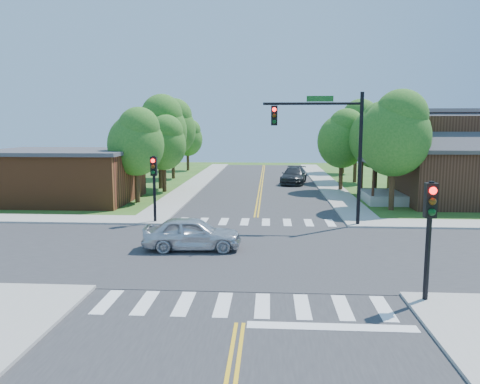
# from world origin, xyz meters

# --- Properties ---
(ground) EXTENTS (100.00, 100.00, 0.00)m
(ground) POSITION_xyz_m (0.00, 0.00, 0.00)
(ground) COLOR #2C5A1C
(ground) RESTS_ON ground
(road_ns) EXTENTS (10.00, 90.00, 0.04)m
(road_ns) POSITION_xyz_m (0.00, 0.00, 0.02)
(road_ns) COLOR #2D2D30
(road_ns) RESTS_ON ground
(road_ew) EXTENTS (90.00, 10.00, 0.04)m
(road_ew) POSITION_xyz_m (0.00, 0.00, 0.03)
(road_ew) COLOR #2D2D30
(road_ew) RESTS_ON ground
(intersection_patch) EXTENTS (10.20, 10.20, 0.06)m
(intersection_patch) POSITION_xyz_m (0.00, 0.00, 0.00)
(intersection_patch) COLOR #2D2D30
(intersection_patch) RESTS_ON ground
(sidewalk_ne) EXTENTS (40.00, 40.00, 0.14)m
(sidewalk_ne) POSITION_xyz_m (15.82, 15.82, 0.07)
(sidewalk_ne) COLOR #9E9B93
(sidewalk_ne) RESTS_ON ground
(sidewalk_nw) EXTENTS (40.00, 40.00, 0.14)m
(sidewalk_nw) POSITION_xyz_m (-15.82, 15.82, 0.07)
(sidewalk_nw) COLOR #9E9B93
(sidewalk_nw) RESTS_ON ground
(crosswalk_north) EXTENTS (8.85, 2.00, 0.01)m
(crosswalk_north) POSITION_xyz_m (0.00, 6.20, 0.05)
(crosswalk_north) COLOR white
(crosswalk_north) RESTS_ON ground
(crosswalk_south) EXTENTS (8.85, 2.00, 0.01)m
(crosswalk_south) POSITION_xyz_m (0.00, -6.20, 0.05)
(crosswalk_south) COLOR white
(crosswalk_south) RESTS_ON ground
(centerline) EXTENTS (0.30, 90.00, 0.01)m
(centerline) POSITION_xyz_m (0.00, 0.00, 0.05)
(centerline) COLOR yellow
(centerline) RESTS_ON ground
(stop_bar) EXTENTS (4.60, 0.45, 0.09)m
(stop_bar) POSITION_xyz_m (2.50, -7.60, 0.00)
(stop_bar) COLOR white
(stop_bar) RESTS_ON ground
(signal_mast_ne) EXTENTS (5.30, 0.42, 7.20)m
(signal_mast_ne) POSITION_xyz_m (3.91, 5.59, 4.85)
(signal_mast_ne) COLOR black
(signal_mast_ne) RESTS_ON ground
(signal_pole_se) EXTENTS (0.34, 0.42, 3.80)m
(signal_pole_se) POSITION_xyz_m (5.60, -5.62, 2.66)
(signal_pole_se) COLOR black
(signal_pole_se) RESTS_ON ground
(signal_pole_nw) EXTENTS (0.34, 0.42, 3.80)m
(signal_pole_nw) POSITION_xyz_m (-5.60, 5.58, 2.66)
(signal_pole_nw) COLOR black
(signal_pole_nw) RESTS_ON ground
(house_ne) EXTENTS (13.05, 8.80, 7.11)m
(house_ne) POSITION_xyz_m (15.11, 14.23, 3.33)
(house_ne) COLOR black
(house_ne) RESTS_ON ground
(building_nw) EXTENTS (10.40, 8.40, 3.73)m
(building_nw) POSITION_xyz_m (-14.20, 13.20, 1.88)
(building_nw) COLOR brown
(building_nw) RESTS_ON ground
(tree_e_a) EXTENTS (4.55, 4.32, 7.74)m
(tree_e_a) POSITION_xyz_m (8.78, 10.75, 5.07)
(tree_e_a) COLOR #382314
(tree_e_a) RESTS_ON ground
(tree_e_b) EXTENTS (4.32, 4.10, 7.34)m
(tree_e_b) POSITION_xyz_m (9.20, 17.61, 4.80)
(tree_e_b) COLOR #382314
(tree_e_b) RESTS_ON ground
(tree_e_c) EXTENTS (4.69, 4.46, 7.98)m
(tree_e_c) POSITION_xyz_m (9.12, 25.97, 5.23)
(tree_e_c) COLOR #382314
(tree_e_c) RESTS_ON ground
(tree_e_d) EXTENTS (4.32, 4.11, 7.35)m
(tree_e_d) POSITION_xyz_m (9.26, 34.55, 4.81)
(tree_e_d) COLOR #382314
(tree_e_d) RESTS_ON ground
(tree_w_a) EXTENTS (3.97, 3.77, 6.75)m
(tree_w_a) POSITION_xyz_m (-8.57, 12.75, 4.42)
(tree_w_a) COLOR #382314
(tree_w_a) RESTS_ON ground
(tree_w_b) EXTENTS (4.78, 4.54, 8.13)m
(tree_w_b) POSITION_xyz_m (-8.65, 20.24, 5.32)
(tree_w_b) COLOR #382314
(tree_w_b) RESTS_ON ground
(tree_w_c) EXTENTS (4.83, 4.59, 8.22)m
(tree_w_c) POSITION_xyz_m (-9.16, 28.14, 5.38)
(tree_w_c) COLOR #382314
(tree_w_c) RESTS_ON ground
(tree_w_d) EXTENTS (3.67, 3.49, 6.24)m
(tree_w_d) POSITION_xyz_m (-9.15, 36.89, 4.08)
(tree_w_d) COLOR #382314
(tree_w_d) RESTS_ON ground
(tree_house) EXTENTS (4.03, 3.83, 6.86)m
(tree_house) POSITION_xyz_m (6.81, 19.53, 4.49)
(tree_house) COLOR #382314
(tree_house) RESTS_ON ground
(tree_bldg) EXTENTS (3.73, 3.55, 6.35)m
(tree_bldg) POSITION_xyz_m (-7.86, 18.25, 4.15)
(tree_bldg) COLOR #382314
(tree_bldg) RESTS_ON ground
(car_silver) EXTENTS (2.29, 4.50, 1.46)m
(car_silver) POSITION_xyz_m (-2.58, 0.10, 0.73)
(car_silver) COLOR silver
(car_silver) RESTS_ON ground
(car_dgrey) EXTENTS (3.74, 5.88, 1.52)m
(car_dgrey) POSITION_xyz_m (3.06, 24.20, 0.76)
(car_dgrey) COLOR #2B2D2F
(car_dgrey) RESTS_ON ground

